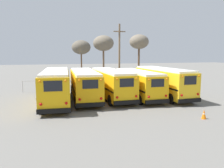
% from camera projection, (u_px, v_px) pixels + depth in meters
% --- Properties ---
extents(ground_plane, '(160.00, 160.00, 0.00)m').
position_uv_depth(ground_plane, '(114.00, 100.00, 22.96)').
color(ground_plane, '#66635E').
extents(school_bus_0, '(3.09, 10.47, 3.24)m').
position_uv_depth(school_bus_0, '(56.00, 85.00, 21.36)').
color(school_bus_0, '#EAAA0F').
rests_on(school_bus_0, ground).
extents(school_bus_1, '(2.83, 10.20, 3.06)m').
position_uv_depth(school_bus_1, '(84.00, 84.00, 23.09)').
color(school_bus_1, '#E5A00C').
rests_on(school_bus_1, ground).
extents(school_bus_2, '(2.77, 9.85, 3.07)m').
position_uv_depth(school_bus_2, '(111.00, 83.00, 23.74)').
color(school_bus_2, '#EAAA0F').
rests_on(school_bus_2, ground).
extents(school_bus_3, '(2.54, 9.51, 2.97)m').
position_uv_depth(school_bus_3, '(138.00, 83.00, 24.07)').
color(school_bus_3, '#EAAA0F').
rests_on(school_bus_3, ground).
extents(school_bus_4, '(2.82, 9.87, 3.22)m').
position_uv_depth(school_bus_4, '(163.00, 81.00, 24.52)').
color(school_bus_4, yellow).
rests_on(school_bus_4, ground).
extents(utility_pole, '(1.80, 0.27, 9.10)m').
position_uv_depth(utility_pole, '(119.00, 54.00, 32.10)').
color(utility_pole, brown).
rests_on(utility_pole, ground).
extents(bare_tree_0, '(3.18, 3.18, 7.98)m').
position_uv_depth(bare_tree_0, '(139.00, 42.00, 36.08)').
color(bare_tree_0, brown).
rests_on(bare_tree_0, ground).
extents(bare_tree_1, '(3.91, 3.91, 8.24)m').
position_uv_depth(bare_tree_1, '(103.00, 43.00, 41.20)').
color(bare_tree_1, brown).
rests_on(bare_tree_1, ground).
extents(bare_tree_2, '(3.29, 3.29, 7.16)m').
position_uv_depth(bare_tree_2, '(81.00, 47.00, 38.24)').
color(bare_tree_2, brown).
rests_on(bare_tree_2, ground).
extents(fence_line, '(19.71, 0.06, 1.42)m').
position_uv_depth(fence_line, '(99.00, 82.00, 29.82)').
color(fence_line, '#939399').
rests_on(fence_line, ground).
extents(traffic_cone, '(0.36, 0.36, 0.71)m').
position_uv_depth(traffic_cone, '(204.00, 114.00, 16.27)').
color(traffic_cone, orange).
rests_on(traffic_cone, ground).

